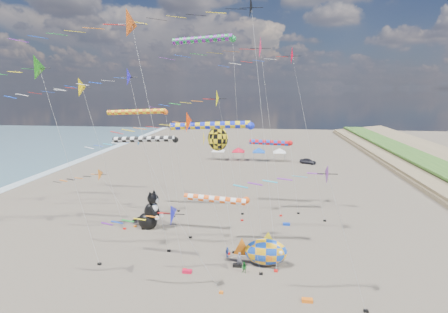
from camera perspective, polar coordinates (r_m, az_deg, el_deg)
ground at (r=30.46m, az=-5.45°, el=-24.01°), size 260.00×260.00×0.00m
delta_kite_0 at (r=44.99m, az=-2.92°, el=9.15°), size 12.64×2.45×17.51m
delta_kite_1 at (r=35.79m, az=2.84°, el=23.13°), size 14.21×2.54×26.56m
delta_kite_2 at (r=27.06m, az=13.39°, el=-3.51°), size 10.43×1.69×12.08m
delta_kite_3 at (r=45.77m, az=11.40°, el=15.56°), size 12.80×2.47×22.77m
delta_kite_4 at (r=33.79m, az=-17.37°, el=19.51°), size 15.69×2.69×24.36m
delta_kite_5 at (r=46.71m, az=-19.32°, el=-2.97°), size 8.97×1.71×7.91m
delta_kite_6 at (r=35.66m, az=-6.62°, el=5.42°), size 11.61×2.33×15.47m
delta_kite_7 at (r=37.09m, az=-15.41°, el=11.85°), size 9.87×1.91×19.59m
delta_kite_8 at (r=48.50m, az=-14.04°, el=2.15°), size 10.72×1.74×11.54m
delta_kite_9 at (r=37.60m, az=-28.97°, el=12.23°), size 12.85×2.52×20.66m
delta_kite_10 at (r=29.84m, az=-6.40°, el=-9.30°), size 8.36×2.00×8.44m
delta_kite_11 at (r=47.01m, az=4.97°, el=17.07°), size 15.94×3.03×24.21m
delta_kite_12 at (r=45.48m, az=-22.74°, el=10.13°), size 13.60×2.62×18.99m
windsock_0 at (r=35.78m, az=-1.61°, el=5.00°), size 9.94×0.77×14.15m
windsock_1 at (r=50.17m, az=-13.72°, el=7.02°), size 10.02×0.73×14.66m
windsock_2 at (r=47.89m, az=-3.00°, el=18.47°), size 9.65×0.89×24.21m
windsock_3 at (r=32.68m, az=-0.89°, el=-7.08°), size 7.54×0.66×7.70m
windsock_4 at (r=48.55m, az=7.90°, el=2.18°), size 7.25×0.72×10.51m
windsock_5 at (r=40.86m, az=-12.49°, el=2.68°), size 9.15×0.70×12.13m
angelfish_kite at (r=37.66m, az=-1.33°, el=2.77°), size 3.74×3.02×13.47m
cat_inflatable at (r=45.53m, az=-12.09°, el=-8.38°), size 4.13×2.90×5.06m
fish_inflatable at (r=36.15m, az=6.76°, el=-15.18°), size 5.63×2.19×3.69m
person_adult at (r=36.15m, az=2.57°, el=-16.49°), size 0.63×0.49×1.54m
child_green at (r=35.22m, az=3.34°, el=-17.67°), size 0.67×0.62×1.12m
child_blue at (r=38.11m, az=0.55°, el=-15.31°), size 0.55×0.70×1.11m
kite_bag_0 at (r=35.57m, az=-6.03°, el=-18.16°), size 0.90×0.44×0.30m
kite_bag_1 at (r=32.16m, az=13.44°, el=-21.87°), size 0.90×0.44×0.30m
kite_bag_2 at (r=36.45m, az=2.20°, el=-17.35°), size 0.90×0.44×0.30m
kite_bag_3 at (r=46.91m, az=10.16°, el=-10.81°), size 0.90×0.44×0.30m
tent_row at (r=85.63m, az=4.04°, el=1.38°), size 19.20×4.20×3.80m
parked_car at (r=84.62m, az=13.54°, el=-0.74°), size 4.09×3.15×1.30m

